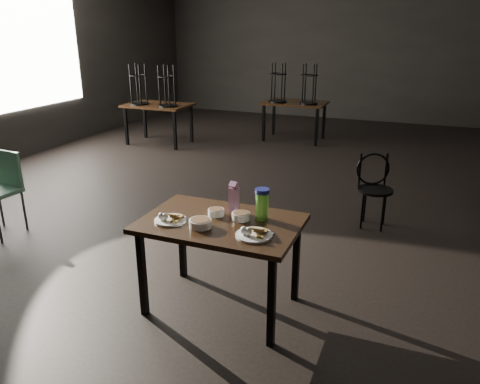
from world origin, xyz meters
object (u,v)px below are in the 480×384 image
at_px(water_bottle, 262,204).
at_px(bentwood_chair, 374,184).
at_px(main_table, 221,230).
at_px(juice_carton, 234,198).
at_px(school_chair, 0,185).

distance_m(water_bottle, bentwood_chair, 2.13).
bearing_deg(main_table, water_bottle, 28.69).
distance_m(juice_carton, bentwood_chair, 2.17).
height_order(main_table, water_bottle, water_bottle).
distance_m(juice_carton, water_bottle, 0.26).
height_order(bentwood_chair, school_chair, school_chair).
bearing_deg(bentwood_chair, main_table, -134.94).
relative_size(water_bottle, bentwood_chair, 0.30).
height_order(main_table, school_chair, school_chair).
distance_m(main_table, bentwood_chair, 2.34).
bearing_deg(bentwood_chair, water_bottle, -129.56).
bearing_deg(water_bottle, main_table, -151.31).
distance_m(water_bottle, school_chair, 3.10).
bearing_deg(juice_carton, school_chair, 174.67).
distance_m(bentwood_chair, school_chair, 4.06).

